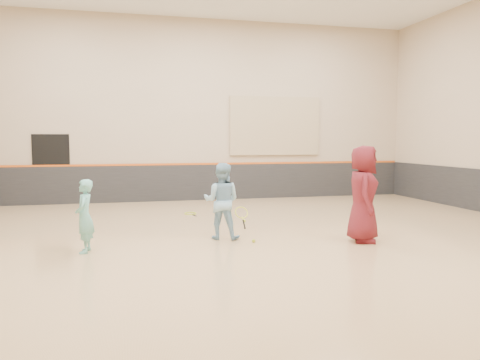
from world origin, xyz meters
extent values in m
cube|color=tan|center=(0.00, 0.00, -0.10)|extent=(15.00, 12.00, 0.20)
cube|color=#C0A98C|center=(0.00, 6.01, 3.00)|extent=(15.00, 0.02, 6.00)
cube|color=#C0A98C|center=(0.00, -6.01, 3.00)|extent=(15.00, 0.02, 6.00)
cube|color=#232326|center=(0.00, 5.97, 0.60)|extent=(14.90, 0.04, 1.20)
cube|color=#D85914|center=(0.00, 5.96, 1.22)|extent=(14.90, 0.03, 0.06)
cube|color=tan|center=(2.80, 5.95, 2.50)|extent=(3.20, 0.08, 2.00)
cube|color=black|center=(-4.50, 5.98, 1.10)|extent=(1.10, 0.05, 2.20)
imported|color=#71C5BD|center=(-2.95, -0.80, 0.66)|extent=(0.35, 0.51, 1.33)
imported|color=#92C4E2|center=(-0.32, -0.22, 0.78)|extent=(0.93, 0.84, 1.56)
imported|color=maroon|center=(2.37, -1.15, 0.96)|extent=(0.93, 1.10, 1.92)
sphere|color=#BCCE30|center=(0.23, -0.73, 0.03)|extent=(0.07, 0.07, 0.07)
sphere|color=yellow|center=(2.46, -1.25, 1.23)|extent=(0.07, 0.07, 0.07)
sphere|color=#CCDF33|center=(0.60, 1.54, 0.03)|extent=(0.07, 0.07, 0.07)
camera|label=1|loc=(-2.17, -9.54, 2.04)|focal=35.00mm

